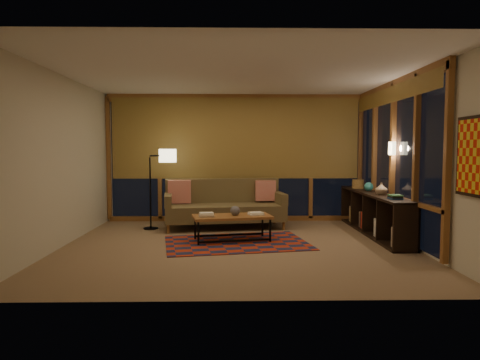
{
  "coord_description": "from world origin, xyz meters",
  "views": [
    {
      "loc": [
        -0.08,
        -6.71,
        1.52
      ],
      "look_at": [
        0.06,
        0.64,
        1.01
      ],
      "focal_mm": 32.0,
      "sensor_mm": 36.0,
      "label": 1
    }
  ],
  "objects_px": {
    "floor_lamp": "(150,189)",
    "bookshelf": "(373,213)",
    "coffee_table": "(232,228)",
    "sofa": "(225,204)"
  },
  "relations": [
    {
      "from": "floor_lamp",
      "to": "bookshelf",
      "type": "height_order",
      "value": "floor_lamp"
    },
    {
      "from": "bookshelf",
      "to": "floor_lamp",
      "type": "bearing_deg",
      "value": 172.23
    },
    {
      "from": "coffee_table",
      "to": "floor_lamp",
      "type": "xyz_separation_m",
      "value": [
        -1.57,
        1.14,
        0.56
      ]
    },
    {
      "from": "sofa",
      "to": "coffee_table",
      "type": "height_order",
      "value": "sofa"
    },
    {
      "from": "sofa",
      "to": "bookshelf",
      "type": "bearing_deg",
      "value": -20.72
    },
    {
      "from": "coffee_table",
      "to": "bookshelf",
      "type": "xyz_separation_m",
      "value": [
        2.57,
        0.57,
        0.16
      ]
    },
    {
      "from": "coffee_table",
      "to": "bookshelf",
      "type": "bearing_deg",
      "value": 1.65
    },
    {
      "from": "sofa",
      "to": "floor_lamp",
      "type": "relative_size",
      "value": 1.47
    },
    {
      "from": "floor_lamp",
      "to": "bookshelf",
      "type": "distance_m",
      "value": 4.2
    },
    {
      "from": "sofa",
      "to": "floor_lamp",
      "type": "height_order",
      "value": "floor_lamp"
    }
  ]
}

